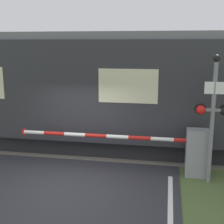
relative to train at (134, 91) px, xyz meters
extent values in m
plane|color=#4C6033|center=(-1.38, -3.40, -2.07)|extent=(80.00, 80.00, 0.00)
cube|color=#666056|center=(-1.38, 0.00, -2.06)|extent=(36.00, 3.20, 0.03)
cube|color=#595451|center=(-1.38, -0.72, -1.99)|extent=(36.00, 0.08, 0.10)
cube|color=#595451|center=(-1.38, 0.72, -1.99)|extent=(36.00, 0.08, 0.10)
cube|color=black|center=(0.00, 0.00, -1.77)|extent=(16.51, 2.64, 0.60)
cube|color=#2D2D33|center=(0.00, 0.00, 0.13)|extent=(17.94, 3.10, 3.21)
cube|color=slate|center=(0.00, 0.00, 1.86)|extent=(17.59, 2.85, 0.24)
cube|color=beige|center=(0.00, -1.56, 0.37)|extent=(1.79, 0.02, 1.03)
cube|color=gray|center=(2.05, -2.15, -1.39)|extent=(0.60, 0.44, 1.36)
cylinder|color=gray|center=(2.05, -2.15, -1.04)|extent=(0.16, 0.16, 0.18)
cylinder|color=red|center=(1.72, -2.15, -1.04)|extent=(0.65, 0.11, 0.11)
cylinder|color=white|center=(1.08, -2.15, -1.04)|extent=(0.65, 0.11, 0.11)
cylinder|color=red|center=(0.43, -2.15, -1.04)|extent=(0.65, 0.11, 0.11)
cylinder|color=white|center=(-0.21, -2.15, -1.04)|extent=(0.65, 0.11, 0.11)
cylinder|color=red|center=(-0.86, -2.15, -1.04)|extent=(0.65, 0.11, 0.11)
cylinder|color=white|center=(-1.51, -2.15, -1.04)|extent=(0.65, 0.11, 0.11)
cylinder|color=red|center=(-2.15, -2.15, -1.04)|extent=(0.65, 0.11, 0.11)
cylinder|color=white|center=(-2.80, -2.15, -1.04)|extent=(0.65, 0.11, 0.11)
cylinder|color=red|center=(-3.12, -2.15, -1.04)|extent=(0.20, 0.02, 0.20)
cylinder|color=gray|center=(2.36, -2.50, -0.45)|extent=(0.11, 0.11, 3.24)
cube|color=gray|center=(2.36, -2.50, -0.07)|extent=(0.75, 0.07, 0.07)
sphere|color=red|center=(2.05, -2.55, -0.07)|extent=(0.24, 0.24, 0.24)
cylinder|color=black|center=(2.05, -2.44, -0.07)|extent=(0.30, 0.06, 0.30)
cube|color=white|center=(2.36, -2.54, 0.52)|extent=(0.51, 0.02, 0.31)
sphere|color=black|center=(2.36, -2.50, 1.26)|extent=(0.18, 0.18, 0.18)
camera|label=1|loc=(1.20, -10.75, 1.64)|focal=50.00mm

